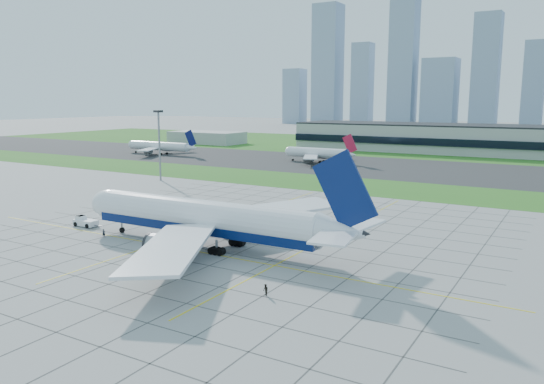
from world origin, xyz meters
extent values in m
plane|color=#999994|center=(0.00, 0.00, 0.00)|extent=(1400.00, 1400.00, 0.00)
cube|color=#2C6A1E|center=(0.00, 90.00, 0.02)|extent=(700.00, 35.00, 0.04)
cube|color=#383838|center=(0.00, 145.00, 0.03)|extent=(700.00, 75.00, 0.04)
cube|color=#2C6A1E|center=(0.00, 255.00, 0.02)|extent=(700.00, 145.00, 0.04)
cube|color=#474744|center=(-48.00, 10.00, 0.01)|extent=(0.18, 130.00, 0.02)
cube|color=#474744|center=(-40.00, 10.00, 0.01)|extent=(0.18, 130.00, 0.02)
cube|color=#474744|center=(-32.00, 10.00, 0.01)|extent=(0.18, 130.00, 0.02)
cube|color=#474744|center=(-24.00, 10.00, 0.01)|extent=(0.18, 130.00, 0.02)
cube|color=#474744|center=(-16.00, 10.00, 0.01)|extent=(0.18, 130.00, 0.02)
cube|color=#474744|center=(-8.00, 10.00, 0.01)|extent=(0.18, 130.00, 0.02)
cube|color=#474744|center=(0.00, 10.00, 0.01)|extent=(0.18, 130.00, 0.02)
cube|color=#474744|center=(8.00, 10.00, 0.01)|extent=(0.18, 130.00, 0.02)
cube|color=#474744|center=(16.00, 10.00, 0.01)|extent=(0.18, 130.00, 0.02)
cube|color=#474744|center=(24.00, 10.00, 0.01)|extent=(0.18, 130.00, 0.02)
cube|color=#474744|center=(32.00, 10.00, 0.01)|extent=(0.18, 130.00, 0.02)
cube|color=#474744|center=(40.00, 10.00, 0.01)|extent=(0.18, 130.00, 0.02)
cube|color=#474744|center=(48.00, 10.00, 0.01)|extent=(0.18, 130.00, 0.02)
cube|color=#474744|center=(0.00, -40.00, 0.01)|extent=(110.00, 0.18, 0.02)
cube|color=#474744|center=(0.00, -32.00, 0.01)|extent=(110.00, 0.18, 0.02)
cube|color=#474744|center=(0.00, -24.00, 0.01)|extent=(110.00, 0.18, 0.02)
cube|color=#474744|center=(0.00, -16.00, 0.01)|extent=(110.00, 0.18, 0.02)
cube|color=#474744|center=(0.00, -8.00, 0.01)|extent=(110.00, 0.18, 0.02)
cube|color=#474744|center=(0.00, 0.00, 0.01)|extent=(110.00, 0.18, 0.02)
cube|color=#474744|center=(0.00, 8.00, 0.01)|extent=(110.00, 0.18, 0.02)
cube|color=#474744|center=(0.00, 16.00, 0.01)|extent=(110.00, 0.18, 0.02)
cube|color=#474744|center=(0.00, 24.00, 0.01)|extent=(110.00, 0.18, 0.02)
cube|color=#474744|center=(0.00, 32.00, 0.01)|extent=(110.00, 0.18, 0.02)
cube|color=#474744|center=(0.00, 40.00, 0.01)|extent=(110.00, 0.18, 0.02)
cube|color=#474744|center=(0.00, 48.00, 0.01)|extent=(110.00, 0.18, 0.02)
cube|color=#474744|center=(0.00, 56.00, 0.01)|extent=(110.00, 0.18, 0.02)
cube|color=#474744|center=(0.00, 64.00, 0.01)|extent=(110.00, 0.18, 0.02)
cube|color=yellow|center=(0.00, -2.00, 0.02)|extent=(120.00, 0.25, 0.03)
cube|color=yellow|center=(-10.00, 20.00, 0.02)|extent=(0.25, 100.00, 0.03)
cube|color=yellow|center=(18.00, 20.00, 0.02)|extent=(0.25, 100.00, 0.03)
cube|color=#B7B7B2|center=(40.00, 230.00, 7.50)|extent=(260.00, 42.00, 15.00)
cube|color=black|center=(40.00, 208.50, 7.00)|extent=(260.00, 1.00, 4.00)
cube|color=black|center=(40.00, 230.00, 15.40)|extent=(260.00, 42.00, 0.80)
cube|color=#B7B7B2|center=(-160.00, 210.00, 4.00)|extent=(50.00, 25.00, 8.00)
cylinder|color=gray|center=(-70.00, 65.00, 12.50)|extent=(0.70, 0.70, 25.00)
cube|color=black|center=(-70.00, 65.00, 25.20)|extent=(2.50, 2.50, 0.80)
cube|color=#8EA2B9|center=(-258.00, 520.00, 34.00)|extent=(24.00, 21.60, 68.00)
cube|color=#8EA2B9|center=(-213.00, 520.00, 71.00)|extent=(31.00, 27.90, 142.00)
cube|color=#8EA2B9|center=(-168.00, 520.00, 47.50)|extent=(22.00, 19.80, 95.00)
cube|color=#8EA2B9|center=(-120.00, 520.00, 80.00)|extent=(28.00, 25.20, 160.00)
cube|color=#8EA2B9|center=(-78.00, 520.00, 37.00)|extent=(35.00, 31.50, 74.00)
cube|color=#8EA2B9|center=(-32.00, 520.00, 59.00)|extent=(26.00, 23.40, 118.00)
cube|color=#8EA2B9|center=(14.00, 520.00, 44.00)|extent=(20.00, 18.00, 88.00)
cylinder|color=white|center=(-0.61, 1.71, 6.21)|extent=(51.12, 7.65, 6.65)
cube|color=#081950|center=(-0.61, 1.71, 4.10)|extent=(51.11, 7.21, 1.77)
ellipsoid|color=white|center=(-26.10, 1.21, 6.21)|extent=(10.77, 6.86, 6.65)
cube|color=black|center=(-28.54, 1.16, 6.76)|extent=(2.51, 3.60, 0.67)
cone|color=white|center=(28.77, 2.29, 6.54)|extent=(8.99, 6.49, 6.32)
cube|color=#081950|center=(29.32, 2.30, 13.97)|extent=(12.10, 0.79, 14.15)
cube|color=white|center=(5.69, 19.58, 5.10)|extent=(22.13, 32.37, 1.08)
cube|color=white|center=(6.39, -15.89, 5.10)|extent=(23.05, 32.19, 1.08)
cylinder|color=slate|center=(-0.84, 13.35, 2.88)|extent=(7.29, 4.35, 4.21)
cylinder|color=slate|center=(-0.38, -9.93, 2.88)|extent=(7.29, 4.35, 4.21)
cylinder|color=gray|center=(-23.33, 1.27, 1.44)|extent=(0.41, 0.41, 2.88)
cylinder|color=black|center=(-23.33, 1.27, 0.61)|extent=(1.23, 0.58, 1.22)
cylinder|color=black|center=(4.86, 5.37, 0.72)|extent=(1.47, 1.36, 1.44)
cylinder|color=black|center=(5.00, -1.73, 0.72)|extent=(1.47, 1.36, 1.44)
cube|color=white|center=(-35.26, 1.35, 0.87)|extent=(5.87, 2.83, 1.36)
cube|color=white|center=(-36.81, 1.32, 1.84)|extent=(1.79, 2.17, 1.07)
cube|color=black|center=(-36.81, 1.32, 2.04)|extent=(1.59, 1.97, 0.68)
cube|color=gray|center=(-31.09, 1.43, 0.58)|extent=(2.91, 0.23, 0.17)
cylinder|color=black|center=(-37.22, 2.57, 0.53)|extent=(1.08, 0.51, 1.07)
cylinder|color=black|center=(-37.17, 0.05, 0.53)|extent=(1.08, 0.51, 1.07)
cylinder|color=black|center=(-33.34, 2.65, 0.53)|extent=(1.08, 0.51, 1.07)
cylinder|color=black|center=(-33.29, 0.13, 0.53)|extent=(1.08, 0.51, 1.07)
imported|color=black|center=(-23.70, -3.60, 0.89)|extent=(0.66, 0.77, 1.78)
imported|color=black|center=(24.36, -15.57, 0.92)|extent=(1.14, 1.09, 1.84)
cylinder|color=white|center=(-136.43, 136.95, 4.50)|extent=(39.68, 4.80, 4.80)
cube|color=#070E49|center=(-114.39, 136.95, 9.50)|extent=(7.46, 0.40, 9.15)
cube|color=white|center=(-133.67, 147.95, 3.70)|extent=(13.89, 20.66, 0.40)
cube|color=white|center=(-133.67, 125.95, 3.70)|extent=(13.89, 20.66, 0.40)
cylinder|color=black|center=(-133.12, 139.15, 0.50)|extent=(1.00, 1.00, 1.00)
cylinder|color=black|center=(-133.12, 134.75, 0.50)|extent=(1.00, 1.00, 1.00)
cylinder|color=white|center=(-45.39, 146.41, 4.50)|extent=(29.60, 4.80, 4.80)
cube|color=#C01538|center=(-28.95, 146.41, 9.50)|extent=(7.46, 0.40, 9.15)
cube|color=white|center=(-43.33, 157.41, 3.70)|extent=(13.89, 20.66, 0.40)
cube|color=white|center=(-43.33, 135.41, 3.70)|extent=(13.89, 20.66, 0.40)
cylinder|color=black|center=(-42.92, 148.61, 0.50)|extent=(1.00, 1.00, 1.00)
cylinder|color=black|center=(-42.92, 144.21, 0.50)|extent=(1.00, 1.00, 1.00)
camera|label=1|loc=(63.90, -80.48, 29.10)|focal=35.00mm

